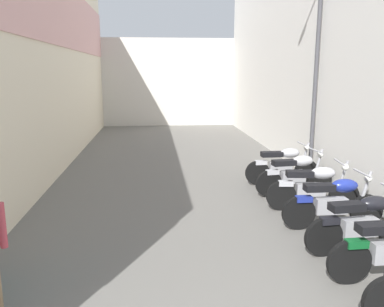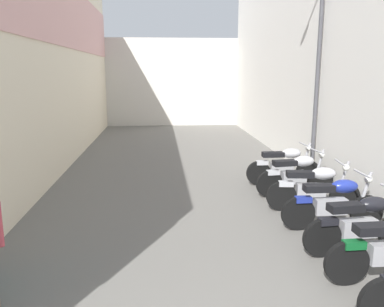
% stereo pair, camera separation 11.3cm
% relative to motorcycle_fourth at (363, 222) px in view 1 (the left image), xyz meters
% --- Properties ---
extents(ground_plane, '(34.97, 34.97, 0.00)m').
position_rel_motorcycle_fourth_xyz_m(ground_plane, '(-2.37, 3.32, -0.50)').
color(ground_plane, '#66635E').
extents(building_left, '(0.45, 18.97, 6.11)m').
position_rel_motorcycle_fourth_xyz_m(building_left, '(-5.88, 5.28, 2.59)').
color(building_left, beige).
rests_on(building_left, ground).
extents(building_right, '(0.45, 18.97, 6.92)m').
position_rel_motorcycle_fourth_xyz_m(building_right, '(1.14, 5.32, 2.96)').
color(building_right, silver).
rests_on(building_right, ground).
extents(building_far_end, '(9.63, 2.00, 4.37)m').
position_rel_motorcycle_fourth_xyz_m(building_far_end, '(-2.37, 15.81, 1.69)').
color(building_far_end, beige).
rests_on(building_far_end, ground).
extents(motorcycle_fourth, '(1.85, 0.58, 1.04)m').
position_rel_motorcycle_fourth_xyz_m(motorcycle_fourth, '(0.00, 0.00, 0.00)').
color(motorcycle_fourth, black).
rests_on(motorcycle_fourth, ground).
extents(motorcycle_fifth, '(1.85, 0.58, 1.04)m').
position_rel_motorcycle_fourth_xyz_m(motorcycle_fifth, '(0.00, 0.97, 0.00)').
color(motorcycle_fifth, black).
rests_on(motorcycle_fifth, ground).
extents(motorcycle_sixth, '(1.85, 0.58, 1.04)m').
position_rel_motorcycle_fourth_xyz_m(motorcycle_sixth, '(-0.00, 1.88, 0.00)').
color(motorcycle_sixth, black).
rests_on(motorcycle_sixth, ground).
extents(motorcycle_seventh, '(1.84, 0.58, 1.04)m').
position_rel_motorcycle_fourth_xyz_m(motorcycle_seventh, '(-0.00, 2.92, 0.00)').
color(motorcycle_seventh, black).
rests_on(motorcycle_seventh, ground).
extents(motorcycle_eighth, '(1.85, 0.58, 1.04)m').
position_rel_motorcycle_fourth_xyz_m(motorcycle_eighth, '(0.00, 3.80, 0.00)').
color(motorcycle_eighth, black).
rests_on(motorcycle_eighth, ground).
extents(street_lamp, '(0.79, 0.18, 5.20)m').
position_rel_motorcycle_fourth_xyz_m(street_lamp, '(0.71, 4.01, 2.51)').
color(street_lamp, '#47474C').
rests_on(street_lamp, ground).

